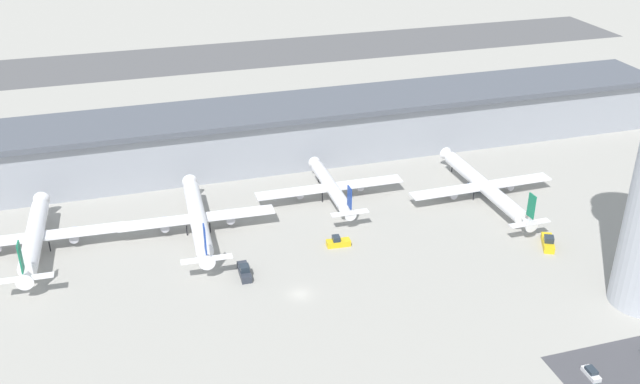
# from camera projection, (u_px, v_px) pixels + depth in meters

# --- Properties ---
(ground_plane) EXTENTS (1000.00, 1000.00, 0.00)m
(ground_plane) POSITION_uv_depth(u_px,v_px,m) (300.00, 294.00, 152.44)
(ground_plane) COLOR #9E9B93
(terminal_building) EXTENTS (275.85, 25.00, 17.00)m
(terminal_building) POSITION_uv_depth(u_px,v_px,m) (237.00, 137.00, 208.35)
(terminal_building) COLOR #9399A3
(terminal_building) RESTS_ON ground
(runway_strip) EXTENTS (413.77, 44.00, 0.01)m
(runway_strip) POSITION_uv_depth(u_px,v_px,m) (188.00, 59.00, 310.07)
(runway_strip) COLOR #515154
(runway_strip) RESTS_ON ground
(airplane_gate_alpha) EXTENTS (40.96, 39.24, 13.33)m
(airplane_gate_alpha) POSITION_uv_depth(u_px,v_px,m) (34.00, 237.00, 165.39)
(airplane_gate_alpha) COLOR white
(airplane_gate_alpha) RESTS_ON ground
(airplane_gate_bravo) EXTENTS (38.06, 42.15, 13.18)m
(airplane_gate_bravo) POSITION_uv_depth(u_px,v_px,m) (198.00, 218.00, 173.17)
(airplane_gate_bravo) COLOR white
(airplane_gate_bravo) RESTS_ON ground
(airplane_gate_charlie) EXTENTS (40.24, 33.22, 11.44)m
(airplane_gate_charlie) POSITION_uv_depth(u_px,v_px,m) (331.00, 187.00, 189.16)
(airplane_gate_charlie) COLOR white
(airplane_gate_charlie) RESTS_ON ground
(airplane_gate_delta) EXTENTS (40.85, 45.74, 11.89)m
(airplane_gate_delta) POSITION_uv_depth(u_px,v_px,m) (484.00, 186.00, 190.23)
(airplane_gate_delta) COLOR white
(airplane_gate_delta) RESTS_ON ground
(service_truck_catering) EXTENTS (5.53, 7.83, 3.03)m
(service_truck_catering) POSITION_uv_depth(u_px,v_px,m) (548.00, 242.00, 169.63)
(service_truck_catering) COLOR black
(service_truck_catering) RESTS_ON ground
(service_truck_fuel) EXTENTS (2.40, 7.29, 3.00)m
(service_truck_fuel) POSITION_uv_depth(u_px,v_px,m) (244.00, 272.00, 158.42)
(service_truck_fuel) COLOR black
(service_truck_fuel) RESTS_ON ground
(service_truck_baggage) EXTENTS (5.86, 2.75, 2.63)m
(service_truck_baggage) POSITION_uv_depth(u_px,v_px,m) (338.00, 242.00, 169.98)
(service_truck_baggage) COLOR black
(service_truck_baggage) RESTS_ON ground
(service_truck_water) EXTENTS (6.25, 4.16, 2.74)m
(service_truck_water) POSITION_uv_depth(u_px,v_px,m) (479.00, 187.00, 196.50)
(service_truck_water) COLOR black
(service_truck_water) RESTS_ON ground
(car_white_wagon) EXTENTS (1.85, 4.14, 1.52)m
(car_white_wagon) POSITION_uv_depth(u_px,v_px,m) (591.00, 373.00, 129.37)
(car_white_wagon) COLOR black
(car_white_wagon) RESTS_ON ground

